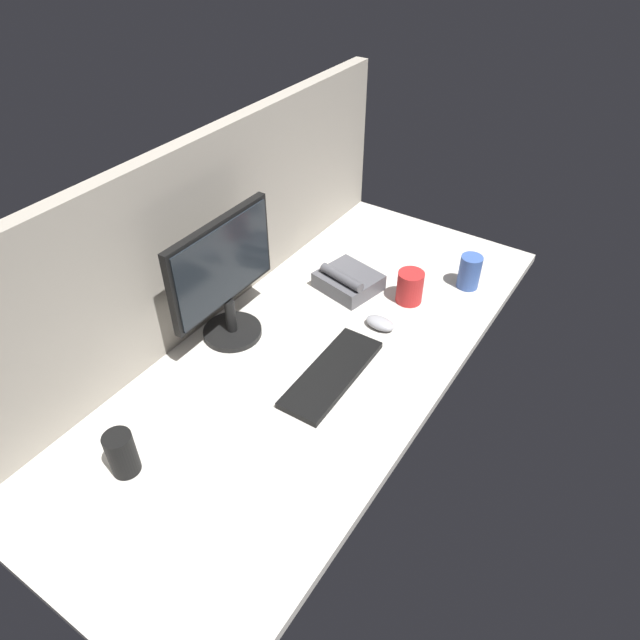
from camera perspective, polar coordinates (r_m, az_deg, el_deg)
ground_plane at (r=172.53cm, az=-1.03°, el=-3.54°), size 180.00×80.00×3.00cm
cubicle_wall_back at (r=174.30cm, az=-11.49°, el=8.54°), size 180.00×5.00×57.46cm
monitor at (r=166.81cm, az=-9.54°, el=4.34°), size 40.07×18.00×39.28cm
keyboard at (r=163.39cm, az=1.19°, el=-5.36°), size 37.25×13.72×2.00cm
mouse at (r=179.82cm, az=6.00°, el=-0.32°), size 5.80×9.71×3.40cm
mug_black_travel at (r=146.33cm, az=-19.12°, el=-12.43°), size 6.93×6.93×12.12cm
mug_ceramic_blue at (r=200.49cm, az=14.69°, el=4.70°), size 11.25×7.35×11.83cm
mug_red_plastic at (r=189.74cm, az=8.94°, el=3.26°), size 8.66×8.66×11.02cm
desk_phone at (r=194.42cm, az=2.80°, el=3.90°), size 20.62×22.15×8.80cm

